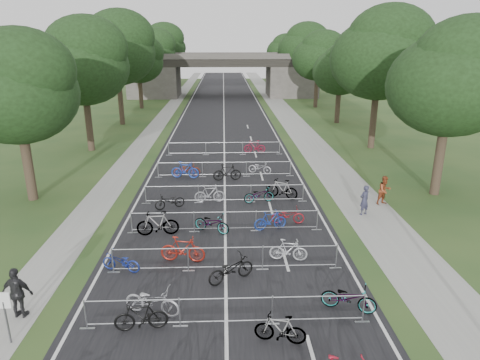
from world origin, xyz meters
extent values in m
cube|color=black|center=(0.00, 50.00, 0.01)|extent=(11.00, 140.00, 0.01)
cube|color=gray|center=(8.00, 50.00, 0.01)|extent=(3.00, 140.00, 0.01)
cube|color=gray|center=(-7.50, 50.00, 0.01)|extent=(2.00, 140.00, 0.01)
cube|color=silver|center=(0.00, 50.00, 0.00)|extent=(0.12, 140.00, 0.00)
cube|color=#47433F|center=(-11.50, 65.00, 2.50)|extent=(8.00, 8.00, 5.00)
cube|color=#47433F|center=(11.50, 65.00, 2.50)|extent=(8.00, 8.00, 5.00)
cube|color=black|center=(0.00, 65.00, 5.60)|extent=(30.00, 8.00, 1.20)
cube|color=#47433F|center=(0.00, 61.20, 6.60)|extent=(30.00, 0.40, 0.90)
cube|color=#47433F|center=(0.00, 68.80, 6.60)|extent=(30.00, 0.40, 0.90)
cylinder|color=#4C4C51|center=(-6.80, 3.00, 0.75)|extent=(0.06, 0.06, 1.50)
cube|color=white|center=(-6.80, 3.00, 1.55)|extent=(0.45, 0.04, 0.55)
cylinder|color=#33261C|center=(-11.50, 16.00, 2.10)|extent=(0.56, 0.56, 4.20)
ellipsoid|color=black|center=(-11.50, 16.00, 6.22)|extent=(6.72, 6.72, 5.51)
sphere|color=black|center=(-10.90, 15.50, 7.56)|extent=(5.38, 5.38, 5.38)
sphere|color=black|center=(-12.00, 16.50, 5.38)|extent=(4.37, 4.37, 4.37)
cylinder|color=#33261C|center=(13.00, 16.00, 2.24)|extent=(0.56, 0.56, 4.48)
ellipsoid|color=black|center=(13.00, 16.00, 6.63)|extent=(7.17, 7.17, 5.88)
sphere|color=black|center=(13.60, 15.50, 8.06)|extent=(5.73, 5.73, 5.73)
sphere|color=black|center=(12.50, 16.50, 5.73)|extent=(4.66, 4.66, 4.66)
cylinder|color=#33261C|center=(-11.50, 28.00, 2.36)|extent=(0.56, 0.56, 4.72)
ellipsoid|color=black|center=(-11.50, 28.00, 6.99)|extent=(7.56, 7.56, 6.20)
sphere|color=black|center=(-10.90, 27.50, 8.50)|extent=(6.05, 6.05, 6.05)
sphere|color=black|center=(-12.00, 28.50, 6.05)|extent=(4.91, 4.91, 4.91)
cylinder|color=#33261C|center=(13.00, 28.00, 2.55)|extent=(0.56, 0.56, 5.11)
ellipsoid|color=black|center=(13.00, 28.00, 7.56)|extent=(8.18, 8.18, 6.70)
sphere|color=black|center=(13.60, 27.50, 9.20)|extent=(6.54, 6.54, 6.54)
sphere|color=black|center=(12.50, 28.50, 6.54)|extent=(5.31, 5.31, 5.31)
cylinder|color=#33261C|center=(-11.50, 40.00, 2.62)|extent=(0.56, 0.56, 5.25)
ellipsoid|color=black|center=(-11.50, 40.00, 7.77)|extent=(8.40, 8.40, 6.89)
sphere|color=black|center=(-10.90, 39.50, 9.45)|extent=(6.72, 6.72, 6.72)
sphere|color=black|center=(-12.00, 40.50, 6.72)|extent=(5.46, 5.46, 5.46)
cylinder|color=#33261C|center=(13.00, 40.00, 1.92)|extent=(0.56, 0.56, 3.85)
ellipsoid|color=black|center=(13.00, 40.00, 5.70)|extent=(6.16, 6.16, 5.05)
sphere|color=black|center=(13.60, 39.50, 6.93)|extent=(4.93, 4.93, 4.93)
sphere|color=black|center=(12.50, 40.50, 4.93)|extent=(4.00, 4.00, 4.00)
cylinder|color=#33261C|center=(-11.50, 52.00, 2.10)|extent=(0.56, 0.56, 4.20)
ellipsoid|color=black|center=(-11.50, 52.00, 6.22)|extent=(6.72, 6.72, 5.51)
sphere|color=black|center=(-10.90, 51.50, 7.56)|extent=(5.38, 5.38, 5.38)
sphere|color=black|center=(-12.00, 52.50, 5.38)|extent=(4.37, 4.37, 4.37)
cylinder|color=#33261C|center=(13.00, 52.00, 2.24)|extent=(0.56, 0.56, 4.48)
ellipsoid|color=black|center=(13.00, 52.00, 6.63)|extent=(7.17, 7.17, 5.88)
sphere|color=black|center=(13.60, 51.50, 8.06)|extent=(5.73, 5.73, 5.73)
sphere|color=black|center=(12.50, 52.50, 5.73)|extent=(4.66, 4.66, 4.66)
cylinder|color=#33261C|center=(-11.50, 64.00, 2.36)|extent=(0.56, 0.56, 4.72)
ellipsoid|color=black|center=(-11.50, 64.00, 6.99)|extent=(7.56, 7.56, 6.20)
sphere|color=black|center=(-10.90, 63.50, 8.50)|extent=(6.05, 6.05, 6.05)
sphere|color=black|center=(-12.00, 64.50, 6.05)|extent=(4.91, 4.91, 4.91)
cylinder|color=#33261C|center=(13.00, 64.00, 2.55)|extent=(0.56, 0.56, 5.11)
ellipsoid|color=black|center=(13.00, 64.00, 7.56)|extent=(8.18, 8.18, 6.70)
sphere|color=black|center=(13.60, 63.50, 9.20)|extent=(6.54, 6.54, 6.54)
sphere|color=black|center=(12.50, 64.50, 6.54)|extent=(5.31, 5.31, 5.31)
cylinder|color=#33261C|center=(-11.50, 76.00, 2.62)|extent=(0.56, 0.56, 5.25)
ellipsoid|color=black|center=(-11.50, 76.00, 7.77)|extent=(8.40, 8.40, 6.89)
sphere|color=black|center=(-10.90, 75.50, 9.45)|extent=(6.72, 6.72, 6.72)
sphere|color=black|center=(-12.00, 76.50, 6.72)|extent=(5.46, 5.46, 5.46)
cylinder|color=#33261C|center=(13.00, 76.00, 1.92)|extent=(0.56, 0.56, 3.85)
ellipsoid|color=black|center=(13.00, 76.00, 5.70)|extent=(6.16, 6.16, 5.05)
sphere|color=black|center=(13.60, 75.50, 6.93)|extent=(4.93, 4.93, 4.93)
sphere|color=black|center=(12.50, 76.50, 4.93)|extent=(4.00, 4.00, 4.00)
cylinder|color=#33261C|center=(-11.50, 88.00, 2.10)|extent=(0.56, 0.56, 4.20)
ellipsoid|color=black|center=(-11.50, 88.00, 6.22)|extent=(6.72, 6.72, 5.51)
sphere|color=black|center=(-10.90, 87.50, 7.56)|extent=(5.38, 5.38, 5.38)
sphere|color=black|center=(-12.00, 88.50, 5.38)|extent=(4.37, 4.37, 4.37)
cylinder|color=#33261C|center=(13.00, 88.00, 2.24)|extent=(0.56, 0.56, 4.48)
ellipsoid|color=black|center=(13.00, 88.00, 6.63)|extent=(7.17, 7.17, 5.88)
sphere|color=black|center=(13.60, 87.50, 8.06)|extent=(5.73, 5.73, 5.73)
sphere|color=black|center=(12.50, 88.50, 5.73)|extent=(4.66, 4.66, 4.66)
cylinder|color=#9B9EA2|center=(0.00, 3.60, 1.05)|extent=(9.20, 0.04, 0.04)
cylinder|color=#9B9EA2|center=(0.00, 3.60, 0.18)|extent=(9.20, 0.04, 0.04)
cylinder|color=#9B9EA2|center=(-4.60, 3.60, 0.55)|extent=(0.05, 0.05, 1.10)
cube|color=#9B9EA2|center=(-4.60, 3.60, 0.01)|extent=(0.50, 0.08, 0.03)
cylinder|color=#9B9EA2|center=(-1.53, 3.60, 0.55)|extent=(0.05, 0.05, 1.10)
cube|color=#9B9EA2|center=(-1.53, 3.60, 0.01)|extent=(0.50, 0.08, 0.03)
cylinder|color=#9B9EA2|center=(1.53, 3.60, 0.55)|extent=(0.05, 0.05, 1.10)
cube|color=#9B9EA2|center=(1.53, 3.60, 0.01)|extent=(0.50, 0.08, 0.03)
cylinder|color=#9B9EA2|center=(4.60, 3.60, 0.55)|extent=(0.05, 0.05, 1.10)
cube|color=#9B9EA2|center=(4.60, 3.60, 0.01)|extent=(0.50, 0.08, 0.03)
cylinder|color=#9B9EA2|center=(0.00, 7.20, 1.05)|extent=(9.20, 0.04, 0.04)
cylinder|color=#9B9EA2|center=(0.00, 7.20, 0.18)|extent=(9.20, 0.04, 0.04)
cylinder|color=#9B9EA2|center=(-4.60, 7.20, 0.55)|extent=(0.05, 0.05, 1.10)
cube|color=#9B9EA2|center=(-4.60, 7.20, 0.01)|extent=(0.50, 0.08, 0.03)
cylinder|color=#9B9EA2|center=(-1.53, 7.20, 0.55)|extent=(0.05, 0.05, 1.10)
cube|color=#9B9EA2|center=(-1.53, 7.20, 0.01)|extent=(0.50, 0.08, 0.03)
cylinder|color=#9B9EA2|center=(1.53, 7.20, 0.55)|extent=(0.05, 0.05, 1.10)
cube|color=#9B9EA2|center=(1.53, 7.20, 0.01)|extent=(0.50, 0.08, 0.03)
cylinder|color=#9B9EA2|center=(4.60, 7.20, 0.55)|extent=(0.05, 0.05, 1.10)
cube|color=#9B9EA2|center=(4.60, 7.20, 0.01)|extent=(0.50, 0.08, 0.03)
cylinder|color=#9B9EA2|center=(0.00, 11.00, 1.05)|extent=(9.20, 0.04, 0.04)
cylinder|color=#9B9EA2|center=(0.00, 11.00, 0.18)|extent=(9.20, 0.04, 0.04)
cylinder|color=#9B9EA2|center=(-4.60, 11.00, 0.55)|extent=(0.05, 0.05, 1.10)
cube|color=#9B9EA2|center=(-4.60, 11.00, 0.01)|extent=(0.50, 0.08, 0.03)
cylinder|color=#9B9EA2|center=(-1.53, 11.00, 0.55)|extent=(0.05, 0.05, 1.10)
cube|color=#9B9EA2|center=(-1.53, 11.00, 0.01)|extent=(0.50, 0.08, 0.03)
cylinder|color=#9B9EA2|center=(1.53, 11.00, 0.55)|extent=(0.05, 0.05, 1.10)
cube|color=#9B9EA2|center=(1.53, 11.00, 0.01)|extent=(0.50, 0.08, 0.03)
cylinder|color=#9B9EA2|center=(4.60, 11.00, 0.55)|extent=(0.05, 0.05, 1.10)
cube|color=#9B9EA2|center=(4.60, 11.00, 0.01)|extent=(0.50, 0.08, 0.03)
cylinder|color=#9B9EA2|center=(0.00, 15.00, 1.05)|extent=(9.20, 0.04, 0.04)
cylinder|color=#9B9EA2|center=(0.00, 15.00, 0.18)|extent=(9.20, 0.04, 0.04)
cylinder|color=#9B9EA2|center=(-4.60, 15.00, 0.55)|extent=(0.05, 0.05, 1.10)
cube|color=#9B9EA2|center=(-4.60, 15.00, 0.01)|extent=(0.50, 0.08, 0.03)
cylinder|color=#9B9EA2|center=(-1.53, 15.00, 0.55)|extent=(0.05, 0.05, 1.10)
cube|color=#9B9EA2|center=(-1.53, 15.00, 0.01)|extent=(0.50, 0.08, 0.03)
cylinder|color=#9B9EA2|center=(1.53, 15.00, 0.55)|extent=(0.05, 0.05, 1.10)
cube|color=#9B9EA2|center=(1.53, 15.00, 0.01)|extent=(0.50, 0.08, 0.03)
cylinder|color=#9B9EA2|center=(4.60, 15.00, 0.55)|extent=(0.05, 0.05, 1.10)
cube|color=#9B9EA2|center=(4.60, 15.00, 0.01)|extent=(0.50, 0.08, 0.03)
cylinder|color=#9B9EA2|center=(0.00, 20.00, 1.05)|extent=(9.20, 0.04, 0.04)
cylinder|color=#9B9EA2|center=(0.00, 20.00, 0.18)|extent=(9.20, 0.04, 0.04)
cylinder|color=#9B9EA2|center=(-4.60, 20.00, 0.55)|extent=(0.05, 0.05, 1.10)
cube|color=#9B9EA2|center=(-4.60, 20.00, 0.01)|extent=(0.50, 0.08, 0.03)
cylinder|color=#9B9EA2|center=(-1.53, 20.00, 0.55)|extent=(0.05, 0.05, 1.10)
cube|color=#9B9EA2|center=(-1.53, 20.00, 0.01)|extent=(0.50, 0.08, 0.03)
cylinder|color=#9B9EA2|center=(1.53, 20.00, 0.55)|extent=(0.05, 0.05, 1.10)
cube|color=#9B9EA2|center=(1.53, 20.00, 0.01)|extent=(0.50, 0.08, 0.03)
cylinder|color=#9B9EA2|center=(4.60, 20.00, 0.55)|extent=(0.05, 0.05, 1.10)
cube|color=#9B9EA2|center=(4.60, 20.00, 0.01)|extent=(0.50, 0.08, 0.03)
cylinder|color=#9B9EA2|center=(0.00, 26.00, 1.05)|extent=(9.20, 0.04, 0.04)
cylinder|color=#9B9EA2|center=(0.00, 26.00, 0.18)|extent=(9.20, 0.04, 0.04)
cylinder|color=#9B9EA2|center=(-4.60, 26.00, 0.55)|extent=(0.05, 0.05, 1.10)
cube|color=#9B9EA2|center=(-4.60, 26.00, 0.01)|extent=(0.50, 0.08, 0.03)
cylinder|color=#9B9EA2|center=(-1.53, 26.00, 0.55)|extent=(0.05, 0.05, 1.10)
cube|color=#9B9EA2|center=(-1.53, 26.00, 0.01)|extent=(0.50, 0.08, 0.03)
cylinder|color=#9B9EA2|center=(1.53, 26.00, 0.55)|extent=(0.05, 0.05, 1.10)
cube|color=#9B9EA2|center=(1.53, 26.00, 0.01)|extent=(0.50, 0.08, 0.03)
cylinder|color=#9B9EA2|center=(4.60, 26.00, 0.55)|extent=(0.05, 0.05, 1.10)
cube|color=#9B9EA2|center=(4.60, 26.00, 0.01)|extent=(0.50, 0.08, 0.03)
imported|color=black|center=(-2.78, 3.48, 0.53)|extent=(1.80, 0.69, 1.05)
imported|color=#98989F|center=(-2.55, 4.33, 0.53)|extent=(2.13, 1.25, 1.06)
imported|color=#9B9EA2|center=(1.69, 2.70, 0.50)|extent=(1.72, 0.85, 0.99)
imported|color=#9B9EA2|center=(4.30, 4.29, 0.51)|extent=(2.04, 1.32, 1.01)
imported|color=navy|center=(-4.30, 7.29, 0.44)|extent=(1.76, 1.03, 0.88)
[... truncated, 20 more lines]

